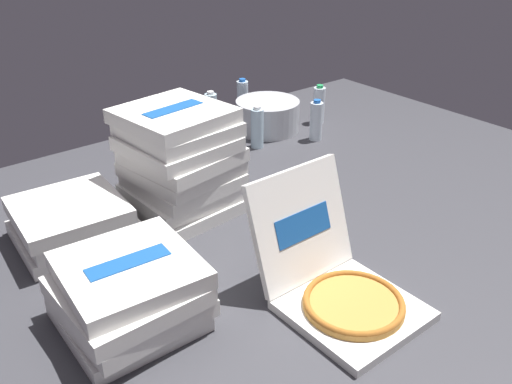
{
  "coord_description": "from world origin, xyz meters",
  "views": [
    {
      "loc": [
        -1.13,
        -1.26,
        1.07
      ],
      "look_at": [
        -0.04,
        0.1,
        0.14
      ],
      "focal_mm": 38.85,
      "sensor_mm": 36.0,
      "label": 1
    }
  ],
  "objects_px": {
    "pizza_stack_center_near": "(71,222)",
    "ice_bucket": "(268,116)",
    "pizza_stack_left_near": "(129,295)",
    "water_bottle_2": "(211,112)",
    "water_bottle_3": "(257,128)",
    "water_bottle_0": "(316,121)",
    "open_pizza_box": "(337,281)",
    "pizza_stack_right_mid": "(180,162)",
    "water_bottle_1": "(319,105)",
    "water_bottle_4": "(243,98)"
  },
  "relations": [
    {
      "from": "pizza_stack_center_near",
      "to": "water_bottle_4",
      "type": "bearing_deg",
      "value": 27.25
    },
    {
      "from": "ice_bucket",
      "to": "water_bottle_1",
      "type": "relative_size",
      "value": 1.58
    },
    {
      "from": "pizza_stack_right_mid",
      "to": "water_bottle_2",
      "type": "bearing_deg",
      "value": 47.88
    },
    {
      "from": "open_pizza_box",
      "to": "water_bottle_4",
      "type": "xyz_separation_m",
      "value": [
        0.77,
        1.46,
        0.02
      ]
    },
    {
      "from": "ice_bucket",
      "to": "water_bottle_1",
      "type": "bearing_deg",
      "value": -16.9
    },
    {
      "from": "water_bottle_0",
      "to": "water_bottle_2",
      "type": "distance_m",
      "value": 0.54
    },
    {
      "from": "pizza_stack_center_near",
      "to": "water_bottle_4",
      "type": "height_order",
      "value": "water_bottle_4"
    },
    {
      "from": "water_bottle_2",
      "to": "pizza_stack_left_near",
      "type": "bearing_deg",
      "value": -133.32
    },
    {
      "from": "pizza_stack_left_near",
      "to": "water_bottle_1",
      "type": "bearing_deg",
      "value": 28.07
    },
    {
      "from": "pizza_stack_left_near",
      "to": "water_bottle_4",
      "type": "relative_size",
      "value": 1.87
    },
    {
      "from": "water_bottle_3",
      "to": "water_bottle_1",
      "type": "bearing_deg",
      "value": 6.66
    },
    {
      "from": "water_bottle_3",
      "to": "water_bottle_4",
      "type": "height_order",
      "value": "same"
    },
    {
      "from": "pizza_stack_center_near",
      "to": "water_bottle_4",
      "type": "xyz_separation_m",
      "value": [
        1.25,
        0.64,
        0.02
      ]
    },
    {
      "from": "open_pizza_box",
      "to": "ice_bucket",
      "type": "height_order",
      "value": "open_pizza_box"
    },
    {
      "from": "water_bottle_2",
      "to": "pizza_stack_center_near",
      "type": "bearing_deg",
      "value": -150.04
    },
    {
      "from": "pizza_stack_left_near",
      "to": "ice_bucket",
      "type": "relative_size",
      "value": 1.18
    },
    {
      "from": "pizza_stack_center_near",
      "to": "ice_bucket",
      "type": "bearing_deg",
      "value": 17.6
    },
    {
      "from": "water_bottle_4",
      "to": "water_bottle_3",
      "type": "bearing_deg",
      "value": -118.61
    },
    {
      "from": "pizza_stack_center_near",
      "to": "ice_bucket",
      "type": "distance_m",
      "value": 1.27
    },
    {
      "from": "pizza_stack_right_mid",
      "to": "water_bottle_2",
      "type": "distance_m",
      "value": 0.85
    },
    {
      "from": "ice_bucket",
      "to": "water_bottle_3",
      "type": "xyz_separation_m",
      "value": [
        -0.18,
        -0.14,
        0.02
      ]
    },
    {
      "from": "open_pizza_box",
      "to": "pizza_stack_left_near",
      "type": "relative_size",
      "value": 1.23
    },
    {
      "from": "ice_bucket",
      "to": "water_bottle_3",
      "type": "bearing_deg",
      "value": -142.32
    },
    {
      "from": "water_bottle_1",
      "to": "water_bottle_4",
      "type": "bearing_deg",
      "value": 125.88
    },
    {
      "from": "pizza_stack_center_near",
      "to": "water_bottle_3",
      "type": "xyz_separation_m",
      "value": [
        1.03,
        0.24,
        0.02
      ]
    },
    {
      "from": "pizza_stack_right_mid",
      "to": "water_bottle_4",
      "type": "bearing_deg",
      "value": 40.25
    },
    {
      "from": "water_bottle_1",
      "to": "water_bottle_3",
      "type": "height_order",
      "value": "same"
    },
    {
      "from": "pizza_stack_right_mid",
      "to": "water_bottle_3",
      "type": "bearing_deg",
      "value": 26.3
    },
    {
      "from": "water_bottle_0",
      "to": "water_bottle_3",
      "type": "relative_size",
      "value": 1.0
    },
    {
      "from": "pizza_stack_left_near",
      "to": "open_pizza_box",
      "type": "bearing_deg",
      "value": -29.55
    },
    {
      "from": "water_bottle_0",
      "to": "water_bottle_4",
      "type": "distance_m",
      "value": 0.51
    },
    {
      "from": "pizza_stack_left_near",
      "to": "water_bottle_4",
      "type": "xyz_separation_m",
      "value": [
        1.29,
        1.16,
        -0.0
      ]
    },
    {
      "from": "pizza_stack_center_near",
      "to": "pizza_stack_right_mid",
      "type": "xyz_separation_m",
      "value": [
        0.42,
        -0.06,
        0.13
      ]
    },
    {
      "from": "ice_bucket",
      "to": "water_bottle_4",
      "type": "height_order",
      "value": "water_bottle_4"
    },
    {
      "from": "water_bottle_2",
      "to": "water_bottle_4",
      "type": "xyz_separation_m",
      "value": [
        0.26,
        0.07,
        0.0
      ]
    },
    {
      "from": "pizza_stack_left_near",
      "to": "water_bottle_4",
      "type": "bearing_deg",
      "value": 42.09
    },
    {
      "from": "open_pizza_box",
      "to": "water_bottle_4",
      "type": "distance_m",
      "value": 1.65
    },
    {
      "from": "water_bottle_2",
      "to": "water_bottle_3",
      "type": "height_order",
      "value": "same"
    },
    {
      "from": "water_bottle_2",
      "to": "ice_bucket",
      "type": "bearing_deg",
      "value": -39.28
    },
    {
      "from": "water_bottle_0",
      "to": "water_bottle_4",
      "type": "height_order",
      "value": "same"
    },
    {
      "from": "ice_bucket",
      "to": "water_bottle_4",
      "type": "relative_size",
      "value": 1.58
    },
    {
      "from": "pizza_stack_left_near",
      "to": "water_bottle_2",
      "type": "distance_m",
      "value": 1.5
    },
    {
      "from": "water_bottle_1",
      "to": "ice_bucket",
      "type": "bearing_deg",
      "value": 163.1
    },
    {
      "from": "open_pizza_box",
      "to": "water_bottle_3",
      "type": "bearing_deg",
      "value": 62.48
    },
    {
      "from": "pizza_stack_right_mid",
      "to": "open_pizza_box",
      "type": "bearing_deg",
      "value": -85.74
    },
    {
      "from": "water_bottle_0",
      "to": "water_bottle_2",
      "type": "height_order",
      "value": "same"
    },
    {
      "from": "ice_bucket",
      "to": "pizza_stack_left_near",
      "type": "bearing_deg",
      "value": -144.14
    },
    {
      "from": "pizza_stack_right_mid",
      "to": "pizza_stack_left_near",
      "type": "bearing_deg",
      "value": -134.87
    },
    {
      "from": "water_bottle_2",
      "to": "water_bottle_4",
      "type": "distance_m",
      "value": 0.27
    },
    {
      "from": "pizza_stack_left_near",
      "to": "water_bottle_0",
      "type": "bearing_deg",
      "value": 25.8
    }
  ]
}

